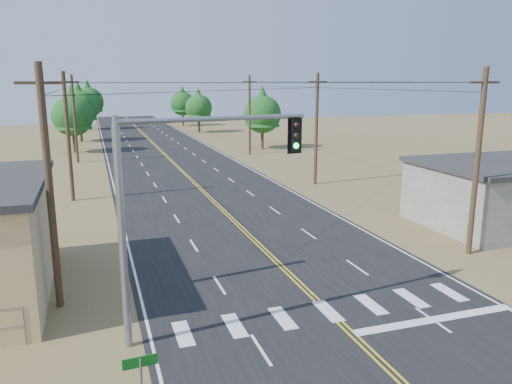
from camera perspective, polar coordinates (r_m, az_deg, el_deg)
name	(u,v)px	position (r m, az deg, el deg)	size (l,w,h in m)	color
road	(208,196)	(41.09, -5.46, -0.51)	(15.00, 200.00, 0.02)	black
utility_pole_left_near	(49,187)	(21.55, -22.54, 0.49)	(1.80, 0.30, 10.00)	#4C3826
utility_pole_left_mid	(68,136)	(41.32, -20.68, 6.00)	(1.80, 0.30, 10.00)	#4C3826
utility_pole_left_far	(75,118)	(61.24, -20.02, 7.94)	(1.80, 0.30, 10.00)	#4C3826
utility_pole_right_near	(477,161)	(28.83, 23.96, 3.21)	(1.80, 0.30, 10.00)	#4C3826
utility_pole_right_mid	(316,128)	(45.54, 6.91, 7.25)	(1.80, 0.30, 10.00)	#4C3826
utility_pole_right_far	(250,114)	(64.16, -0.74, 8.86)	(1.80, 0.30, 10.00)	#4C3826
signal_mast_left	(180,188)	(17.76, -8.68, 0.42)	(7.19, 1.30, 8.19)	gray
tree_left_near	(72,112)	(69.95, -20.28, 8.57)	(5.22, 5.22, 8.70)	#3F2D1E
tree_left_mid	(79,105)	(82.63, -19.59, 9.40)	(5.61, 5.61, 9.34)	#3F2D1E
tree_left_far	(88,99)	(102.81, -18.65, 10.04)	(5.77, 5.77, 9.61)	#3F2D1E
tree_right_near	(262,110)	(69.68, 0.74, 9.32)	(5.21, 5.21, 8.68)	#3F2D1E
tree_right_mid	(198,105)	(92.80, -6.59, 9.84)	(4.89, 4.89, 8.15)	#3F2D1E
tree_right_far	(182,101)	(107.31, -8.40, 10.25)	(5.06, 5.06, 8.43)	#3F2D1E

